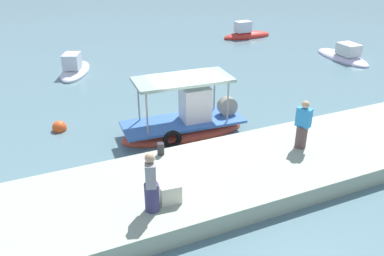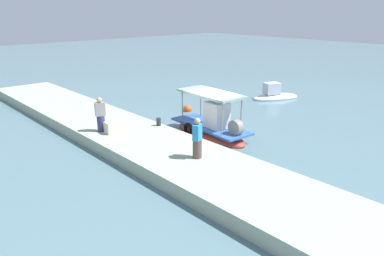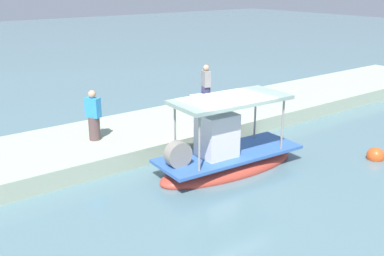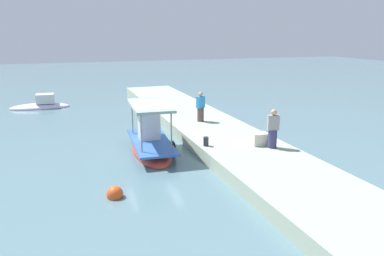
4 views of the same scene
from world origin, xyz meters
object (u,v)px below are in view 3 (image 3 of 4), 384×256
Objects in this scene: fisherman_near_bollard at (206,87)px; mooring_bollard at (226,120)px; marker_buoy at (375,156)px; main_fishing_boat at (226,157)px; cargo_crate at (200,102)px; fisherman_by_crate at (94,118)px.

fisherman_near_bollard is 3.06m from mooring_bollard.
marker_buoy is (-1.61, 7.30, -1.29)m from fisherman_near_bollard.
main_fishing_boat is at bearing -27.03° from marker_buoy.
marker_buoy is at bearing 102.46° from fisherman_near_bollard.
fisherman_by_crate is at bearing 10.02° from cargo_crate.
fisherman_by_crate reaches higher than mooring_bollard.
fisherman_by_crate is 5.40m from cargo_crate.
main_fishing_boat reaches higher than marker_buoy.
fisherman_by_crate is 4.09× the size of mooring_bollard.
fisherman_by_crate reaches higher than cargo_crate.
main_fishing_boat is at bearing 127.71° from fisherman_by_crate.
cargo_crate reaches higher than mooring_bollard.
fisherman_by_crate is (5.90, 1.25, -0.01)m from fisherman_near_bollard.
mooring_bollard is 2.50m from cargo_crate.
fisherman_near_bollard is at bearing -77.54° from marker_buoy.
main_fishing_boat reaches higher than fisherman_near_bollard.
cargo_crate is (-0.63, -2.42, 0.07)m from mooring_bollard.
fisherman_near_bollard is 4.16× the size of mooring_bollard.
marker_buoy is (-2.21, 6.98, -0.77)m from cargo_crate.
main_fishing_boat reaches higher than cargo_crate.
marker_buoy is (-2.84, 4.56, -0.70)m from mooring_bollard.
main_fishing_boat reaches higher than mooring_bollard.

